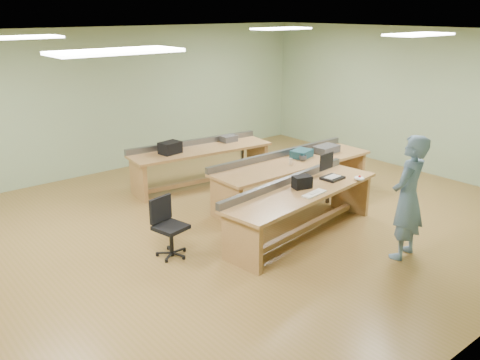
{
  "coord_description": "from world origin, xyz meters",
  "views": [
    {
      "loc": [
        -4.67,
        -5.93,
        3.35
      ],
      "look_at": [
        -0.27,
        -0.6,
        1.0
      ],
      "focal_mm": 38.0,
      "sensor_mm": 36.0,
      "label": 1
    }
  ],
  "objects_px": {
    "camera_bag": "(302,182)",
    "drinks_can": "(291,161)",
    "laptop_base": "(332,178)",
    "workbench_front": "(301,201)",
    "parts_bin_teal": "(302,154)",
    "workbench_back": "(201,158)",
    "task_chair": "(169,235)",
    "workbench_mid": "(292,171)",
    "parts_bin_grey": "(326,149)",
    "person": "(408,198)",
    "mug": "(303,158)"
  },
  "relations": [
    {
      "from": "camera_bag",
      "to": "drinks_can",
      "type": "relative_size",
      "value": 2.42
    },
    {
      "from": "laptop_base",
      "to": "drinks_can",
      "type": "bearing_deg",
      "value": 82.28
    },
    {
      "from": "workbench_front",
      "to": "parts_bin_teal",
      "type": "height_order",
      "value": "parts_bin_teal"
    },
    {
      "from": "workbench_back",
      "to": "task_chair",
      "type": "height_order",
      "value": "workbench_back"
    },
    {
      "from": "task_chair",
      "to": "drinks_can",
      "type": "relative_size",
      "value": 7.38
    },
    {
      "from": "task_chair",
      "to": "parts_bin_teal",
      "type": "distance_m",
      "value": 3.28
    },
    {
      "from": "workbench_mid",
      "to": "workbench_back",
      "type": "distance_m",
      "value": 1.92
    },
    {
      "from": "workbench_front",
      "to": "workbench_mid",
      "type": "distance_m",
      "value": 1.5
    },
    {
      "from": "laptop_base",
      "to": "parts_bin_teal",
      "type": "xyz_separation_m",
      "value": [
        0.53,
        1.2,
        0.05
      ]
    },
    {
      "from": "workbench_front",
      "to": "parts_bin_grey",
      "type": "xyz_separation_m",
      "value": [
        1.86,
        1.15,
        0.26
      ]
    },
    {
      "from": "workbench_front",
      "to": "person",
      "type": "distance_m",
      "value": 1.58
    },
    {
      "from": "workbench_mid",
      "to": "mug",
      "type": "relative_size",
      "value": 24.33
    },
    {
      "from": "camera_bag",
      "to": "parts_bin_grey",
      "type": "bearing_deg",
      "value": 46.92
    },
    {
      "from": "person",
      "to": "task_chair",
      "type": "height_order",
      "value": "person"
    },
    {
      "from": "laptop_base",
      "to": "task_chair",
      "type": "distance_m",
      "value": 2.79
    },
    {
      "from": "person",
      "to": "parts_bin_grey",
      "type": "bearing_deg",
      "value": -126.51
    },
    {
      "from": "workbench_front",
      "to": "drinks_can",
      "type": "relative_size",
      "value": 26.31
    },
    {
      "from": "workbench_front",
      "to": "laptop_base",
      "type": "height_order",
      "value": "workbench_front"
    },
    {
      "from": "workbench_front",
      "to": "camera_bag",
      "type": "xyz_separation_m",
      "value": [
        0.05,
        0.04,
        0.29
      ]
    },
    {
      "from": "workbench_back",
      "to": "camera_bag",
      "type": "bearing_deg",
      "value": -86.35
    },
    {
      "from": "drinks_can",
      "to": "task_chair",
      "type": "bearing_deg",
      "value": -173.4
    },
    {
      "from": "drinks_can",
      "to": "workbench_mid",
      "type": "bearing_deg",
      "value": 37.59
    },
    {
      "from": "workbench_front",
      "to": "mug",
      "type": "height_order",
      "value": "workbench_front"
    },
    {
      "from": "drinks_can",
      "to": "workbench_front",
      "type": "bearing_deg",
      "value": -127.48
    },
    {
      "from": "workbench_mid",
      "to": "parts_bin_grey",
      "type": "distance_m",
      "value": 0.93
    },
    {
      "from": "workbench_mid",
      "to": "task_chair",
      "type": "distance_m",
      "value": 2.93
    },
    {
      "from": "workbench_mid",
      "to": "person",
      "type": "bearing_deg",
      "value": -97.6
    },
    {
      "from": "person",
      "to": "mug",
      "type": "distance_m",
      "value": 2.51
    },
    {
      "from": "workbench_mid",
      "to": "parts_bin_grey",
      "type": "height_order",
      "value": "parts_bin_grey"
    },
    {
      "from": "workbench_mid",
      "to": "drinks_can",
      "type": "relative_size",
      "value": 28.44
    },
    {
      "from": "parts_bin_grey",
      "to": "parts_bin_teal",
      "type": "bearing_deg",
      "value": 172.3
    },
    {
      "from": "camera_bag",
      "to": "laptop_base",
      "type": "bearing_deg",
      "value": 14.16
    },
    {
      "from": "workbench_back",
      "to": "parts_bin_grey",
      "type": "bearing_deg",
      "value": -40.32
    },
    {
      "from": "task_chair",
      "to": "parts_bin_grey",
      "type": "relative_size",
      "value": 1.75
    },
    {
      "from": "person",
      "to": "mug",
      "type": "height_order",
      "value": "person"
    },
    {
      "from": "workbench_front",
      "to": "camera_bag",
      "type": "relative_size",
      "value": 10.88
    },
    {
      "from": "task_chair",
      "to": "mug",
      "type": "relative_size",
      "value": 6.32
    },
    {
      "from": "laptop_base",
      "to": "mug",
      "type": "distance_m",
      "value": 1.08
    },
    {
      "from": "laptop_base",
      "to": "task_chair",
      "type": "relative_size",
      "value": 0.4
    },
    {
      "from": "drinks_can",
      "to": "mug",
      "type": "bearing_deg",
      "value": 4.1
    },
    {
      "from": "camera_bag",
      "to": "parts_bin_teal",
      "type": "bearing_deg",
      "value": 59.57
    },
    {
      "from": "workbench_front",
      "to": "parts_bin_teal",
      "type": "bearing_deg",
      "value": 36.43
    },
    {
      "from": "parts_bin_grey",
      "to": "drinks_can",
      "type": "xyz_separation_m",
      "value": [
        -1.08,
        -0.13,
        -0.01
      ]
    },
    {
      "from": "task_chair",
      "to": "workbench_back",
      "type": "bearing_deg",
      "value": 33.87
    },
    {
      "from": "workbench_front",
      "to": "parts_bin_grey",
      "type": "bearing_deg",
      "value": 24.19
    },
    {
      "from": "workbench_back",
      "to": "person",
      "type": "bearing_deg",
      "value": -77.99
    },
    {
      "from": "laptop_base",
      "to": "parts_bin_teal",
      "type": "relative_size",
      "value": 0.87
    },
    {
      "from": "person",
      "to": "parts_bin_teal",
      "type": "relative_size",
      "value": 4.56
    },
    {
      "from": "drinks_can",
      "to": "parts_bin_grey",
      "type": "bearing_deg",
      "value": 6.88
    },
    {
      "from": "laptop_base",
      "to": "mug",
      "type": "xyz_separation_m",
      "value": [
        0.37,
        1.01,
        0.03
      ]
    }
  ]
}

